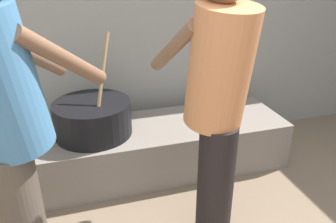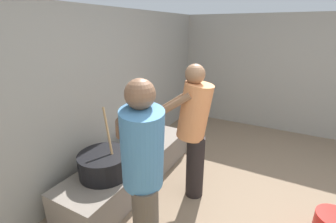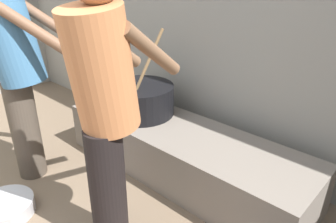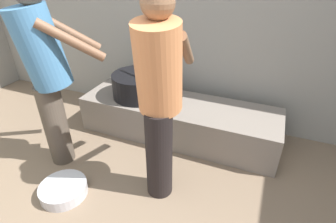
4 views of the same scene
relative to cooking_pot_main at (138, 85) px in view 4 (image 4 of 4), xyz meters
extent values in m
cube|color=gray|center=(0.37, 0.51, 0.55)|extent=(5.78, 0.20, 2.08)
cube|color=slate|center=(0.45, -0.01, -0.31)|extent=(1.99, 0.60, 0.37)
cylinder|color=black|center=(0.00, 0.00, 0.00)|extent=(0.54, 0.54, 0.24)
cylinder|color=#937047|center=(0.09, 0.00, 0.32)|extent=(0.16, 0.22, 0.51)
cylinder|color=black|center=(0.58, -0.79, -0.13)|extent=(0.20, 0.20, 0.73)
cylinder|color=#D17F4C|center=(0.58, -0.76, 0.53)|extent=(0.36, 0.43, 0.63)
sphere|color=brown|center=(0.58, -0.75, 0.92)|extent=(0.20, 0.20, 0.20)
cylinder|color=brown|center=(0.67, -0.52, 0.60)|extent=(0.15, 0.45, 0.34)
cylinder|color=brown|center=(0.41, -0.56, 0.60)|extent=(0.15, 0.45, 0.34)
cylinder|color=#4C4238|center=(-0.40, -0.78, -0.12)|extent=(0.20, 0.20, 0.75)
cylinder|color=teal|center=(-0.38, -0.76, 0.56)|extent=(0.48, 0.48, 0.64)
cylinder|color=brown|center=(-0.12, -0.71, 0.62)|extent=(0.38, 0.36, 0.35)
cylinder|color=brown|center=(-0.30, -0.51, 0.62)|extent=(0.38, 0.36, 0.35)
cylinder|color=#B7B7BC|center=(-0.10, -1.12, -0.45)|extent=(0.37, 0.37, 0.09)
camera|label=1|loc=(-0.09, -2.14, 1.00)|focal=35.30mm
camera|label=2|loc=(-1.58, -1.61, 1.36)|focal=25.24mm
camera|label=3|loc=(1.78, -1.61, 0.98)|focal=34.41mm
camera|label=4|loc=(1.22, -2.17, 1.14)|focal=28.09mm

